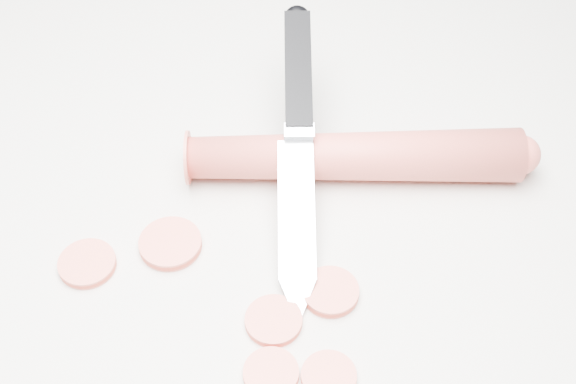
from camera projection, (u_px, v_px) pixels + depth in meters
The scene contains 9 objects.
ground at pixel (287, 253), 0.50m from camera, with size 2.40×2.40×0.00m, color beige.
carrot at pixel (354, 156), 0.53m from camera, with size 0.03×0.03×0.22m, color #CE473D.
carrot_slice_0 at pixel (329, 377), 0.44m from camera, with size 0.03×0.03×0.01m, color #E05D4C.
carrot_slice_1 at pixel (330, 292), 0.48m from camera, with size 0.03×0.03×0.01m, color #E05D4C.
carrot_slice_2 at pixel (274, 321), 0.47m from camera, with size 0.03×0.03×0.01m, color #E05D4C.
carrot_slice_3 at pixel (271, 373), 0.45m from camera, with size 0.03×0.03×0.01m, color #E05D4C.
carrot_slice_4 at pixel (170, 244), 0.50m from camera, with size 0.04×0.04×0.01m, color #E05D4C.
carrot_slice_5 at pixel (87, 264), 0.49m from camera, with size 0.04×0.04×0.01m, color #E05D4C.
kitchen_knife at pixel (300, 149), 0.51m from camera, with size 0.14×0.20×0.07m, color silver, non-canonical shape.
Camera 1 is at (0.16, -0.25, 0.41)m, focal length 50.00 mm.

